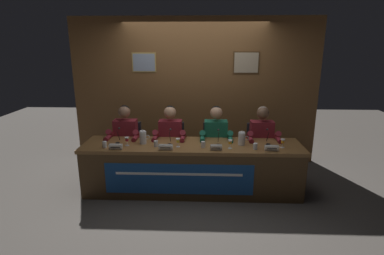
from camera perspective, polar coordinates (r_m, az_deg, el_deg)
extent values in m
plane|color=#4C4742|center=(4.72, 0.00, -11.57)|extent=(12.00, 12.00, 0.00)
cube|color=brown|center=(5.54, 0.53, 6.70)|extent=(4.38, 0.12, 2.60)
cube|color=tan|center=(5.53, -8.98, 11.95)|extent=(0.42, 0.02, 0.34)
cube|color=#8C99AD|center=(5.51, -9.00, 11.94)|extent=(0.38, 0.01, 0.30)
cube|color=#4C3319|center=(5.47, 10.11, 11.87)|extent=(0.45, 0.02, 0.38)
cube|color=tan|center=(5.46, 10.13, 11.86)|extent=(0.41, 0.01, 0.34)
cube|color=brown|center=(4.44, 0.00, -3.42)|extent=(3.18, 0.72, 0.05)
cube|color=#4C341B|center=(4.26, -0.19, -9.57)|extent=(3.12, 0.04, 0.68)
cube|color=#4C341B|center=(4.88, -18.54, -7.08)|extent=(0.08, 0.64, 0.68)
cube|color=#4C341B|center=(4.77, 18.99, -7.63)|extent=(0.08, 0.64, 0.68)
cube|color=#19478C|center=(4.25, -2.49, -9.65)|extent=(2.05, 0.01, 0.44)
cube|color=white|center=(4.21, -2.51, -8.72)|extent=(1.74, 0.00, 0.04)
cylinder|color=black|center=(5.28, -11.74, -8.72)|extent=(0.44, 0.44, 0.02)
cylinder|color=black|center=(5.20, -11.86, -6.63)|extent=(0.05, 0.05, 0.39)
cube|color=#232328|center=(5.12, -11.99, -4.44)|extent=(0.44, 0.44, 0.03)
cube|color=#232328|center=(5.23, -11.61, -1.28)|extent=(0.40, 0.05, 0.44)
cylinder|color=black|center=(4.91, -13.99, -8.07)|extent=(0.10, 0.10, 0.45)
cylinder|color=black|center=(4.86, -11.70, -8.18)|extent=(0.10, 0.10, 0.45)
cylinder|color=black|center=(4.94, -13.72, -4.48)|extent=(0.13, 0.34, 0.13)
cylinder|color=black|center=(4.89, -11.46, -4.55)|extent=(0.13, 0.34, 0.13)
cube|color=maroon|center=(5.00, -12.27, -1.27)|extent=(0.36, 0.20, 0.48)
sphere|color=#8E664C|center=(4.89, -12.58, 2.88)|extent=(0.19, 0.19, 0.19)
sphere|color=black|center=(4.90, -12.54, 3.09)|extent=(0.17, 0.17, 0.17)
cylinder|color=maroon|center=(4.96, -14.91, -1.34)|extent=(0.09, 0.30, 0.25)
cylinder|color=maroon|center=(4.85, -10.17, -1.42)|extent=(0.09, 0.30, 0.25)
cylinder|color=maroon|center=(4.81, -15.47, -1.82)|extent=(0.07, 0.24, 0.07)
cylinder|color=maroon|center=(4.70, -10.58, -1.92)|extent=(0.07, 0.24, 0.07)
cube|color=white|center=(4.31, -14.18, -3.60)|extent=(0.18, 0.03, 0.08)
cube|color=white|center=(4.34, -14.06, -3.45)|extent=(0.18, 0.03, 0.08)
cube|color=black|center=(4.31, -14.19, -3.61)|extent=(0.13, 0.01, 0.01)
cylinder|color=white|center=(4.47, -12.03, -3.29)|extent=(0.06, 0.06, 0.00)
cylinder|color=white|center=(4.46, -12.05, -2.93)|extent=(0.01, 0.01, 0.05)
cone|color=white|center=(4.44, -12.09, -2.20)|extent=(0.06, 0.06, 0.06)
cylinder|color=#B21E2D|center=(4.44, -12.09, -2.28)|extent=(0.04, 0.04, 0.04)
cylinder|color=silver|center=(4.46, -16.06, -3.07)|extent=(0.06, 0.06, 0.08)
cylinder|color=silver|center=(4.46, -16.04, -3.28)|extent=(0.05, 0.05, 0.05)
cylinder|color=black|center=(4.57, -13.77, -2.87)|extent=(0.06, 0.06, 0.02)
cylinder|color=black|center=(4.60, -13.63, -1.44)|extent=(0.01, 0.13, 0.18)
sphere|color=#2D2D2D|center=(4.63, -13.50, -0.15)|extent=(0.03, 0.03, 0.03)
cylinder|color=black|center=(5.15, -3.85, -9.02)|extent=(0.44, 0.44, 0.02)
cylinder|color=black|center=(5.07, -3.89, -6.88)|extent=(0.05, 0.05, 0.39)
cube|color=#232328|center=(4.99, -3.93, -4.64)|extent=(0.44, 0.44, 0.03)
cube|color=#232328|center=(5.11, -3.74, -1.40)|extent=(0.40, 0.05, 0.44)
cylinder|color=black|center=(4.76, -5.55, -8.41)|extent=(0.10, 0.10, 0.45)
cylinder|color=black|center=(4.74, -3.12, -8.48)|extent=(0.10, 0.10, 0.45)
cylinder|color=black|center=(4.80, -5.39, -4.71)|extent=(0.13, 0.34, 0.13)
cylinder|color=black|center=(4.78, -3.00, -4.75)|extent=(0.13, 0.34, 0.13)
cube|color=maroon|center=(4.87, -4.04, -1.39)|extent=(0.36, 0.20, 0.48)
sphere|color=tan|center=(4.76, -4.15, 2.87)|extent=(0.19, 0.19, 0.19)
sphere|color=black|center=(4.77, -4.13, 3.08)|extent=(0.17, 0.17, 0.17)
cylinder|color=maroon|center=(4.80, -6.66, -1.47)|extent=(0.09, 0.30, 0.25)
cylinder|color=maroon|center=(4.75, -1.65, -1.54)|extent=(0.09, 0.30, 0.25)
cylinder|color=maroon|center=(4.64, -6.96, -1.98)|extent=(0.07, 0.24, 0.07)
cylinder|color=maroon|center=(4.60, -1.79, -2.05)|extent=(0.07, 0.24, 0.07)
cube|color=white|center=(4.17, -5.01, -3.81)|extent=(0.20, 0.03, 0.08)
cube|color=white|center=(4.20, -4.96, -3.65)|extent=(0.20, 0.03, 0.08)
cube|color=black|center=(4.17, -5.02, -3.82)|extent=(0.14, 0.01, 0.01)
cylinder|color=white|center=(4.32, -2.64, -3.61)|extent=(0.06, 0.06, 0.00)
cylinder|color=white|center=(4.31, -2.64, -3.24)|extent=(0.01, 0.01, 0.05)
cone|color=white|center=(4.29, -2.65, -2.48)|extent=(0.06, 0.06, 0.06)
cylinder|color=yellow|center=(4.29, -2.65, -2.56)|extent=(0.04, 0.04, 0.04)
cylinder|color=silver|center=(4.35, -6.77, -3.03)|extent=(0.06, 0.06, 0.08)
cylinder|color=silver|center=(4.35, -6.76, -3.24)|extent=(0.05, 0.05, 0.05)
cylinder|color=black|center=(4.39, -4.20, -3.22)|extent=(0.06, 0.06, 0.02)
cylinder|color=black|center=(4.42, -4.13, -1.73)|extent=(0.01, 0.13, 0.18)
sphere|color=#2D2D2D|center=(4.45, -4.07, -0.38)|extent=(0.03, 0.03, 0.03)
cylinder|color=black|center=(5.13, 4.28, -9.14)|extent=(0.44, 0.44, 0.02)
cylinder|color=black|center=(5.05, 4.33, -7.00)|extent=(0.05, 0.05, 0.39)
cube|color=#232328|center=(4.97, 4.38, -4.75)|extent=(0.44, 0.44, 0.03)
cube|color=#232328|center=(5.09, 4.36, -1.49)|extent=(0.40, 0.05, 0.44)
cylinder|color=black|center=(4.72, 3.25, -8.58)|extent=(0.10, 0.10, 0.45)
cylinder|color=black|center=(4.73, 5.70, -8.59)|extent=(0.10, 0.10, 0.45)
cylinder|color=black|center=(4.76, 3.27, -4.84)|extent=(0.13, 0.34, 0.13)
cylinder|color=black|center=(4.77, 5.68, -4.86)|extent=(0.13, 0.34, 0.13)
cube|color=#196047|center=(4.85, 4.46, -1.49)|extent=(0.36, 0.20, 0.48)
sphere|color=tan|center=(4.73, 4.57, 2.79)|extent=(0.19, 0.19, 0.19)
sphere|color=black|center=(4.74, 4.56, 3.01)|extent=(0.17, 0.17, 0.17)
cylinder|color=#196047|center=(4.74, 1.97, -1.58)|extent=(0.09, 0.30, 0.25)
cylinder|color=#196047|center=(4.76, 7.04, -1.63)|extent=(0.09, 0.30, 0.25)
cylinder|color=#196047|center=(4.59, 1.96, -2.10)|extent=(0.07, 0.24, 0.07)
cylinder|color=#196047|center=(4.60, 7.20, -2.15)|extent=(0.07, 0.24, 0.07)
cube|color=white|center=(4.16, 4.58, -3.85)|extent=(0.16, 0.03, 0.08)
cube|color=white|center=(4.19, 4.56, -3.69)|extent=(0.16, 0.03, 0.08)
cube|color=black|center=(4.16, 4.58, -3.86)|extent=(0.11, 0.01, 0.01)
cylinder|color=white|center=(4.29, 7.12, -3.87)|extent=(0.06, 0.06, 0.00)
cylinder|color=white|center=(4.28, 7.13, -3.49)|extent=(0.01, 0.01, 0.05)
cone|color=white|center=(4.26, 7.16, -2.73)|extent=(0.06, 0.06, 0.06)
cylinder|color=orange|center=(4.26, 7.15, -2.81)|extent=(0.04, 0.04, 0.04)
cylinder|color=silver|center=(4.28, 2.11, -3.20)|extent=(0.06, 0.06, 0.08)
cylinder|color=silver|center=(4.29, 2.11, -3.42)|extent=(0.05, 0.05, 0.05)
cylinder|color=black|center=(4.38, 4.97, -3.29)|extent=(0.06, 0.06, 0.02)
cylinder|color=black|center=(4.41, 4.97, -1.79)|extent=(0.01, 0.13, 0.18)
sphere|color=#2D2D2D|center=(4.44, 4.96, -0.44)|extent=(0.03, 0.03, 0.03)
cylinder|color=black|center=(5.21, 12.33, -9.09)|extent=(0.44, 0.44, 0.02)
cylinder|color=black|center=(5.13, 12.46, -6.98)|extent=(0.05, 0.05, 0.39)
cube|color=#232328|center=(5.05, 12.60, -4.77)|extent=(0.44, 0.44, 0.03)
cube|color=#232328|center=(5.16, 12.37, -1.55)|extent=(0.40, 0.05, 0.44)
cylinder|color=black|center=(4.79, 11.99, -8.54)|extent=(0.10, 0.10, 0.45)
cylinder|color=black|center=(4.83, 14.35, -8.50)|extent=(0.10, 0.10, 0.45)
cylinder|color=black|center=(4.83, 11.88, -4.86)|extent=(0.13, 0.34, 0.13)
cylinder|color=black|center=(4.86, 14.21, -4.85)|extent=(0.13, 0.34, 0.13)
cube|color=maroon|center=(4.93, 12.86, -1.55)|extent=(0.36, 0.20, 0.48)
sphere|color=brown|center=(4.81, 13.17, 2.65)|extent=(0.19, 0.19, 0.19)
sphere|color=gray|center=(4.83, 13.15, 2.86)|extent=(0.17, 0.17, 0.17)
cylinder|color=maroon|center=(4.79, 10.62, -1.66)|extent=(0.09, 0.30, 0.25)
cylinder|color=maroon|center=(4.87, 15.51, -1.68)|extent=(0.09, 0.30, 0.25)
cylinder|color=maroon|center=(4.64, 10.90, -2.17)|extent=(0.07, 0.24, 0.07)
cylinder|color=maroon|center=(4.72, 15.95, -2.18)|extent=(0.07, 0.24, 0.07)
cube|color=white|center=(4.26, 14.76, -3.86)|extent=(0.19, 0.03, 0.08)
cube|color=white|center=(4.29, 14.66, -3.71)|extent=(0.19, 0.03, 0.08)
cube|color=black|center=(4.26, 14.77, -3.87)|extent=(0.13, 0.01, 0.01)
cylinder|color=white|center=(4.47, 16.55, -3.59)|extent=(0.06, 0.06, 0.00)
cylinder|color=white|center=(4.46, 16.58, -3.24)|extent=(0.01, 0.01, 0.05)
cone|color=white|center=(4.44, 16.64, -2.50)|extent=(0.06, 0.06, 0.06)
cylinder|color=orange|center=(4.45, 16.63, -2.58)|extent=(0.04, 0.04, 0.04)
cylinder|color=silver|center=(4.30, 11.76, -3.45)|extent=(0.06, 0.06, 0.08)
cylinder|color=silver|center=(4.31, 11.75, -3.67)|extent=(0.05, 0.05, 0.05)
cylinder|color=black|center=(4.52, 14.08, -3.11)|extent=(0.06, 0.06, 0.02)
cylinder|color=black|center=(4.55, 14.01, -1.66)|extent=(0.01, 0.13, 0.18)
sphere|color=#2D2D2D|center=(4.58, 13.93, -0.35)|extent=(0.03, 0.03, 0.03)
cylinder|color=silver|center=(4.49, -9.17, -1.88)|extent=(0.10, 0.10, 0.18)
cylinder|color=silver|center=(4.46, -9.22, -0.70)|extent=(0.08, 0.09, 0.01)
sphere|color=silver|center=(4.46, -9.23, -0.53)|extent=(0.02, 0.02, 0.02)
torus|color=silver|center=(4.47, -8.32, -1.78)|extent=(0.07, 0.01, 0.07)
cylinder|color=silver|center=(4.44, 9.28, -2.09)|extent=(0.10, 0.10, 0.18)
cylinder|color=silver|center=(4.41, 9.33, -0.90)|extent=(0.08, 0.09, 0.01)
sphere|color=silver|center=(4.41, 9.34, -0.72)|extent=(0.02, 0.02, 0.02)
torus|color=silver|center=(4.44, 10.15, -1.98)|extent=(0.07, 0.01, 0.07)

